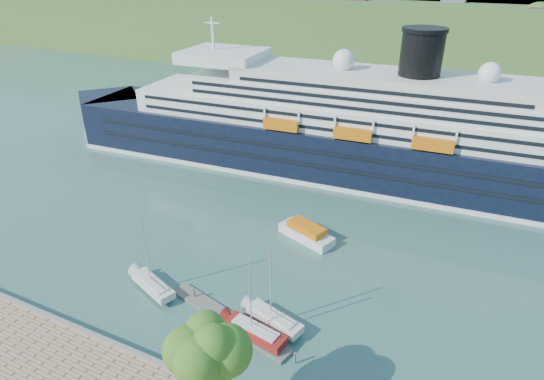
% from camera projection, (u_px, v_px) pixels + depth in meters
% --- Properties ---
extents(ground, '(400.00, 400.00, 0.00)m').
position_uv_depth(ground, '(152.00, 365.00, 45.84)').
color(ground, '#325A51').
rests_on(ground, ground).
extents(far_hillside, '(400.00, 50.00, 24.00)m').
position_uv_depth(far_hillside, '(418.00, 37.00, 156.62)').
color(far_hillside, '#365722').
rests_on(far_hillside, ground).
extents(quay_coping, '(220.00, 0.50, 0.30)m').
position_uv_depth(quay_coping, '(149.00, 358.00, 45.16)').
color(quay_coping, slate).
rests_on(quay_coping, promenade).
extents(cruise_ship, '(120.95, 25.16, 26.96)m').
position_uv_depth(cruise_ship, '(341.00, 102.00, 81.40)').
color(cruise_ship, black).
rests_on(cruise_ship, ground).
extents(promenade_tree, '(7.13, 7.13, 11.81)m').
position_uv_depth(promenade_tree, '(206.00, 370.00, 36.81)').
color(promenade_tree, '#356219').
rests_on(promenade_tree, promenade).
extents(floating_pontoon, '(17.11, 6.32, 0.38)m').
position_uv_depth(floating_pontoon, '(228.00, 319.00, 51.36)').
color(floating_pontoon, slate).
rests_on(floating_pontoon, ground).
extents(sailboat_white_near, '(7.94, 4.66, 9.92)m').
position_uv_depth(sailboat_white_near, '(149.00, 259.00, 53.61)').
color(sailboat_white_near, silver).
rests_on(sailboat_white_near, ground).
extents(sailboat_red, '(8.04, 3.40, 10.06)m').
position_uv_depth(sailboat_red, '(255.00, 303.00, 46.68)').
color(sailboat_red, maroon).
rests_on(sailboat_red, ground).
extents(sailboat_white_far, '(7.87, 4.01, 9.80)m').
position_uv_depth(sailboat_white_far, '(274.00, 291.00, 48.48)').
color(sailboat_white_far, silver).
rests_on(sailboat_white_far, ground).
extents(tender_launch, '(9.14, 5.78, 2.39)m').
position_uv_depth(tender_launch, '(306.00, 232.00, 65.87)').
color(tender_launch, '#CF660C').
rests_on(tender_launch, ground).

